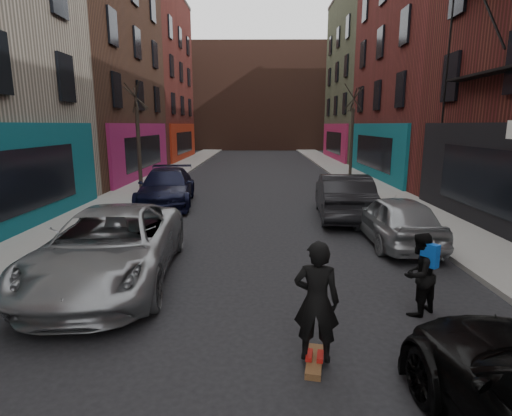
{
  "coord_description": "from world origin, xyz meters",
  "views": [
    {
      "loc": [
        0.1,
        -2.89,
        3.44
      ],
      "look_at": [
        0.02,
        5.88,
        1.6
      ],
      "focal_mm": 28.0,
      "sensor_mm": 36.0,
      "label": 1
    }
  ],
  "objects_px": {
    "tree_left_far": "(138,126)",
    "parked_left_far": "(111,246)",
    "parked_left_end": "(167,187)",
    "pedestrian": "(419,274)",
    "skateboarder": "(316,301)",
    "skateboard": "(314,361)",
    "parked_right_end": "(343,196)",
    "parked_right_far": "(396,219)",
    "tree_right_far": "(352,123)"
  },
  "relations": [
    {
      "from": "parked_left_end",
      "to": "skateboarder",
      "type": "distance_m",
      "value": 12.65
    },
    {
      "from": "tree_left_far",
      "to": "parked_right_far",
      "type": "bearing_deg",
      "value": -42.83
    },
    {
      "from": "parked_left_end",
      "to": "tree_left_far",
      "type": "bearing_deg",
      "value": 113.86
    },
    {
      "from": "parked_left_far",
      "to": "pedestrian",
      "type": "height_order",
      "value": "parked_left_far"
    },
    {
      "from": "parked_left_far",
      "to": "skateboarder",
      "type": "distance_m",
      "value": 5.2
    },
    {
      "from": "parked_left_end",
      "to": "skateboarder",
      "type": "height_order",
      "value": "skateboarder"
    },
    {
      "from": "tree_right_far",
      "to": "parked_right_far",
      "type": "bearing_deg",
      "value": -97.81
    },
    {
      "from": "tree_left_far",
      "to": "tree_right_far",
      "type": "bearing_deg",
      "value": 25.82
    },
    {
      "from": "tree_left_far",
      "to": "parked_left_far",
      "type": "distance_m",
      "value": 13.06
    },
    {
      "from": "tree_left_far",
      "to": "pedestrian",
      "type": "relative_size",
      "value": 4.21
    },
    {
      "from": "parked_right_end",
      "to": "pedestrian",
      "type": "height_order",
      "value": "parked_right_end"
    },
    {
      "from": "skateboard",
      "to": "pedestrian",
      "type": "height_order",
      "value": "pedestrian"
    },
    {
      "from": "parked_left_far",
      "to": "skateboard",
      "type": "bearing_deg",
      "value": -42.38
    },
    {
      "from": "parked_left_far",
      "to": "parked_left_end",
      "type": "xyz_separation_m",
      "value": [
        -0.71,
        8.51,
        -0.02
      ]
    },
    {
      "from": "tree_left_far",
      "to": "parked_left_far",
      "type": "bearing_deg",
      "value": -76.45
    },
    {
      "from": "parked_right_far",
      "to": "pedestrian",
      "type": "xyz_separation_m",
      "value": [
        -1.07,
        -4.49,
        0.06
      ]
    },
    {
      "from": "tree_right_far",
      "to": "skateboarder",
      "type": "xyz_separation_m",
      "value": [
        -5.29,
        -21.64,
        -2.54
      ]
    },
    {
      "from": "tree_right_far",
      "to": "parked_left_end",
      "type": "distance_m",
      "value": 14.44
    },
    {
      "from": "skateboarder",
      "to": "pedestrian",
      "type": "distance_m",
      "value": 2.66
    },
    {
      "from": "tree_left_far",
      "to": "pedestrian",
      "type": "height_order",
      "value": "tree_left_far"
    },
    {
      "from": "parked_left_far",
      "to": "parked_right_far",
      "type": "xyz_separation_m",
      "value": [
        7.27,
        2.93,
        -0.07
      ]
    },
    {
      "from": "skateboard",
      "to": "skateboarder",
      "type": "distance_m",
      "value": 0.94
    },
    {
      "from": "tree_right_far",
      "to": "pedestrian",
      "type": "height_order",
      "value": "tree_right_far"
    },
    {
      "from": "tree_right_far",
      "to": "parked_right_far",
      "type": "distance_m",
      "value": 15.92
    },
    {
      "from": "parked_right_far",
      "to": "skateboarder",
      "type": "relative_size",
      "value": 2.39
    },
    {
      "from": "skateboarder",
      "to": "parked_right_end",
      "type": "bearing_deg",
      "value": -92.39
    },
    {
      "from": "pedestrian",
      "to": "parked_left_end",
      "type": "bearing_deg",
      "value": -91.21
    },
    {
      "from": "tree_left_far",
      "to": "tree_right_far",
      "type": "height_order",
      "value": "tree_right_far"
    },
    {
      "from": "parked_right_end",
      "to": "tree_right_far",
      "type": "bearing_deg",
      "value": -99.41
    },
    {
      "from": "parked_right_end",
      "to": "tree_left_far",
      "type": "bearing_deg",
      "value": -29.06
    },
    {
      "from": "tree_left_far",
      "to": "parked_left_end",
      "type": "bearing_deg",
      "value": -59.83
    },
    {
      "from": "pedestrian",
      "to": "skateboard",
      "type": "bearing_deg",
      "value": 2.16
    },
    {
      "from": "parked_right_end",
      "to": "skateboarder",
      "type": "height_order",
      "value": "skateboarder"
    },
    {
      "from": "tree_right_far",
      "to": "parked_left_far",
      "type": "xyz_separation_m",
      "value": [
        -9.4,
        -18.45,
        -2.73
      ]
    },
    {
      "from": "parked_right_far",
      "to": "parked_right_end",
      "type": "xyz_separation_m",
      "value": [
        -0.87,
        3.31,
        0.1
      ]
    },
    {
      "from": "skateboard",
      "to": "skateboarder",
      "type": "bearing_deg",
      "value": 11.28
    },
    {
      "from": "parked_left_far",
      "to": "parked_right_end",
      "type": "bearing_deg",
      "value": 39.71
    },
    {
      "from": "parked_left_end",
      "to": "parked_right_end",
      "type": "xyz_separation_m",
      "value": [
        7.11,
        -2.27,
        0.04
      ]
    },
    {
      "from": "skateboarder",
      "to": "pedestrian",
      "type": "height_order",
      "value": "skateboarder"
    },
    {
      "from": "parked_left_end",
      "to": "skateboarder",
      "type": "relative_size",
      "value": 3.02
    },
    {
      "from": "parked_left_end",
      "to": "pedestrian",
      "type": "distance_m",
      "value": 12.21
    },
    {
      "from": "skateboarder",
      "to": "pedestrian",
      "type": "xyz_separation_m",
      "value": [
        2.1,
        1.63,
        -0.21
      ]
    },
    {
      "from": "parked_left_end",
      "to": "skateboard",
      "type": "height_order",
      "value": "parked_left_end"
    },
    {
      "from": "parked_left_far",
      "to": "skateboard",
      "type": "relative_size",
      "value": 7.2
    },
    {
      "from": "parked_left_end",
      "to": "skateboard",
      "type": "distance_m",
      "value": 12.67
    },
    {
      "from": "tree_left_far",
      "to": "skateboard",
      "type": "bearing_deg",
      "value": -65.56
    },
    {
      "from": "skateboarder",
      "to": "parked_left_far",
      "type": "bearing_deg",
      "value": -26.53
    },
    {
      "from": "parked_left_far",
      "to": "skateboarder",
      "type": "relative_size",
      "value": 3.22
    },
    {
      "from": "tree_right_far",
      "to": "parked_right_end",
      "type": "distance_m",
      "value": 12.86
    },
    {
      "from": "skateboard",
      "to": "pedestrian",
      "type": "xyz_separation_m",
      "value": [
        2.1,
        1.63,
        0.73
      ]
    }
  ]
}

